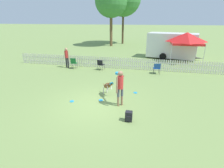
% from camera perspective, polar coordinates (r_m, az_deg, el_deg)
% --- Properties ---
extents(ground_plane, '(240.00, 240.00, 0.00)m').
position_cam_1_polar(ground_plane, '(8.63, -5.16, -6.73)').
color(ground_plane, olive).
extents(handler_person, '(0.58, 1.11, 1.73)m').
position_cam_1_polar(handler_person, '(8.14, 2.63, 0.05)').
color(handler_person, '#8C664C').
rests_on(handler_person, ground_plane).
extents(leaping_dog, '(0.86, 0.99, 0.92)m').
position_cam_1_polar(leaping_dog, '(9.39, -1.42, -0.53)').
color(leaping_dog, brown).
rests_on(leaping_dog, ground_plane).
extents(frisbee_near_handler, '(0.21, 0.21, 0.02)m').
position_cam_1_polar(frisbee_near_handler, '(9.99, 7.66, -2.84)').
color(frisbee_near_handler, '#1E8CD8').
rests_on(frisbee_near_handler, ground_plane).
extents(frisbee_near_dog, '(0.21, 0.21, 0.02)m').
position_cam_1_polar(frisbee_near_dog, '(9.04, -3.66, -5.28)').
color(frisbee_near_dog, '#1E8CD8').
rests_on(frisbee_near_dog, ground_plane).
extents(frisbee_midfield, '(0.21, 0.21, 0.02)m').
position_cam_1_polar(frisbee_midfield, '(9.13, -12.99, -5.53)').
color(frisbee_midfield, '#1E8CD8').
rests_on(frisbee_midfield, ground_plane).
extents(backpack_on_grass, '(0.28, 0.27, 0.43)m').
position_cam_1_polar(backpack_on_grass, '(7.27, 5.48, -10.47)').
color(backpack_on_grass, black).
rests_on(backpack_on_grass, ground_plane).
extents(picket_fence, '(18.69, 0.04, 0.94)m').
position_cam_1_polar(picket_fence, '(14.64, 2.77, 6.80)').
color(picket_fence, beige).
rests_on(picket_fence, ground_plane).
extents(folding_chair_blue_left, '(0.49, 0.51, 0.92)m').
position_cam_1_polar(folding_chair_blue_left, '(14.92, -12.43, 6.95)').
color(folding_chair_blue_left, '#333338').
rests_on(folding_chair_blue_left, ground_plane).
extents(folding_chair_center, '(0.54, 0.56, 0.86)m').
position_cam_1_polar(folding_chair_center, '(14.23, -3.76, 6.55)').
color(folding_chair_center, '#333338').
rests_on(folding_chair_center, ground_plane).
extents(folding_chair_green_right, '(0.54, 0.56, 0.83)m').
position_cam_1_polar(folding_chair_green_right, '(13.59, 14.44, 5.21)').
color(folding_chair_green_right, '#333338').
rests_on(folding_chair_green_right, ground_plane).
extents(canopy_tent_main, '(2.81, 2.81, 2.77)m').
position_cam_1_polar(canopy_tent_main, '(18.19, 23.19, 13.58)').
color(canopy_tent_main, '#B2B2B2').
rests_on(canopy_tent_main, ground_plane).
extents(spectator_standing, '(0.41, 0.27, 1.69)m').
position_cam_1_polar(spectator_standing, '(15.29, -14.59, 8.91)').
color(spectator_standing, black).
rests_on(spectator_standing, ground_plane).
extents(equipment_trailer, '(5.74, 3.21, 2.57)m').
position_cam_1_polar(equipment_trailer, '(19.56, 18.92, 11.88)').
color(equipment_trailer, white).
rests_on(equipment_trailer, ground_plane).
extents(tree_left_grove, '(4.59, 4.59, 8.60)m').
position_cam_1_polar(tree_left_grove, '(27.34, -0.31, 25.45)').
color(tree_left_grove, brown).
rests_on(tree_left_grove, ground_plane).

